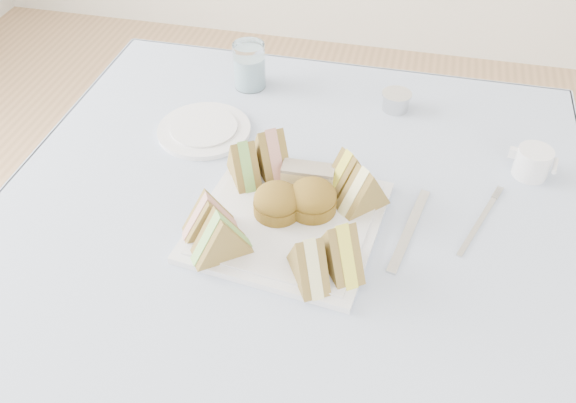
% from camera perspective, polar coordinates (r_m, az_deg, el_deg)
% --- Properties ---
extents(table, '(0.90, 0.90, 0.74)m').
position_cam_1_polar(table, '(1.33, 0.03, -12.78)').
color(table, brown).
rests_on(table, floor).
extents(tablecloth, '(1.02, 1.02, 0.01)m').
position_cam_1_polar(tablecloth, '(1.04, 0.04, -1.04)').
color(tablecloth, '#A3B2D1').
rests_on(tablecloth, table).
extents(serving_plate, '(0.32, 0.32, 0.01)m').
position_cam_1_polar(serving_plate, '(1.01, 0.00, -1.83)').
color(serving_plate, silver).
rests_on(serving_plate, tablecloth).
extents(sandwich_fl_a, '(0.10, 0.08, 0.08)m').
position_cam_1_polar(sandwich_fl_a, '(0.97, -7.42, -1.16)').
color(sandwich_fl_a, brown).
rests_on(sandwich_fl_a, serving_plate).
extents(sandwich_fl_b, '(0.10, 0.09, 0.08)m').
position_cam_1_polar(sandwich_fl_b, '(0.93, -6.34, -3.04)').
color(sandwich_fl_b, brown).
rests_on(sandwich_fl_b, serving_plate).
extents(sandwich_fr_a, '(0.09, 0.11, 0.09)m').
position_cam_1_polar(sandwich_fr_a, '(0.91, 4.91, -4.13)').
color(sandwich_fr_a, brown).
rests_on(sandwich_fr_a, serving_plate).
extents(sandwich_fr_b, '(0.08, 0.10, 0.08)m').
position_cam_1_polar(sandwich_fr_b, '(0.89, 1.95, -5.33)').
color(sandwich_fr_b, brown).
rests_on(sandwich_fr_b, serving_plate).
extents(sandwich_bl_a, '(0.08, 0.10, 0.08)m').
position_cam_1_polar(sandwich_bl_a, '(1.06, -4.20, 3.85)').
color(sandwich_bl_a, brown).
rests_on(sandwich_bl_a, serving_plate).
extents(sandwich_bl_b, '(0.10, 0.11, 0.09)m').
position_cam_1_polar(sandwich_bl_b, '(1.07, -1.62, 4.81)').
color(sandwich_bl_b, brown).
rests_on(sandwich_bl_b, serving_plate).
extents(sandwich_br_a, '(0.09, 0.10, 0.08)m').
position_cam_1_polar(sandwich_br_a, '(1.01, 7.10, 1.27)').
color(sandwich_br_a, brown).
rests_on(sandwich_br_a, serving_plate).
extents(sandwich_br_b, '(0.09, 0.09, 0.08)m').
position_cam_1_polar(sandwich_br_b, '(1.05, 5.64, 2.95)').
color(sandwich_br_b, brown).
rests_on(sandwich_br_b, serving_plate).
extents(scone_left, '(0.09, 0.09, 0.05)m').
position_cam_1_polar(scone_left, '(1.00, -1.03, -0.01)').
color(scone_left, olive).
rests_on(scone_left, serving_plate).
extents(scone_right, '(0.09, 0.09, 0.05)m').
position_cam_1_polar(scone_right, '(1.00, 2.29, 0.29)').
color(scone_right, olive).
rests_on(scone_right, serving_plate).
extents(pastry_slice, '(0.09, 0.04, 0.04)m').
position_cam_1_polar(pastry_slice, '(1.06, 1.90, 2.35)').
color(pastry_slice, beige).
rests_on(pastry_slice, serving_plate).
extents(side_plate, '(0.23, 0.23, 0.01)m').
position_cam_1_polar(side_plate, '(1.22, -7.85, 6.64)').
color(side_plate, silver).
rests_on(side_plate, tablecloth).
extents(water_glass, '(0.09, 0.09, 0.10)m').
position_cam_1_polar(water_glass, '(1.33, -3.64, 12.58)').
color(water_glass, white).
rests_on(water_glass, tablecloth).
extents(tea_strainer, '(0.08, 0.08, 0.03)m').
position_cam_1_polar(tea_strainer, '(1.29, 10.06, 9.15)').
color(tea_strainer, '#B9B9B9').
rests_on(tea_strainer, tablecloth).
extents(knife, '(0.06, 0.21, 0.00)m').
position_cam_1_polar(knife, '(1.02, 11.29, -2.59)').
color(knife, '#B9B9B9').
rests_on(knife, tablecloth).
extents(fork, '(0.07, 0.16, 0.00)m').
position_cam_1_polar(fork, '(1.06, 17.29, -2.20)').
color(fork, '#B9B9B9').
rests_on(fork, tablecloth).
extents(creamer_jug, '(0.07, 0.07, 0.06)m').
position_cam_1_polar(creamer_jug, '(1.18, 21.92, 3.40)').
color(creamer_jug, silver).
rests_on(creamer_jug, tablecloth).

